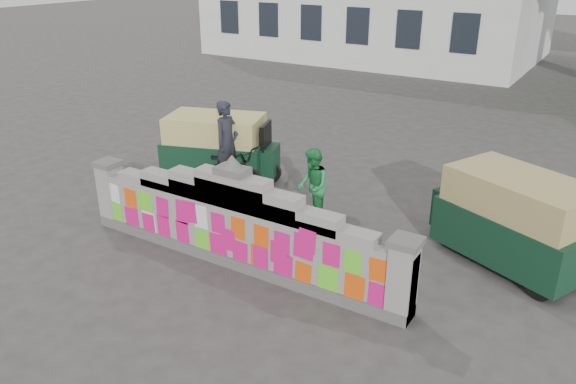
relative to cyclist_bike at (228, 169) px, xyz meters
name	(u,v)px	position (x,y,z in m)	size (l,w,h in m)	color
ground	(236,263)	(2.07, -2.52, -0.54)	(100.00, 100.00, 0.00)	#383533
parapet_wall	(234,225)	(2.07, -2.52, 0.20)	(6.48, 0.44, 2.01)	#4C4C49
cyclist_bike	(228,169)	(0.00, 0.00, 0.00)	(0.72, 2.07, 1.09)	black
cyclist_rider	(228,153)	(0.00, 0.00, 0.38)	(0.67, 0.44, 1.85)	black
pedestrian	(312,186)	(2.36, -0.35, 0.22)	(0.75, 0.58, 1.53)	#268C44
rickshaw_left	(219,146)	(-0.70, 0.56, 0.25)	(2.85, 1.98, 1.54)	#10321F
rickshaw_right	(513,218)	(6.06, 0.06, 0.30)	(3.00, 2.28, 1.62)	#103220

